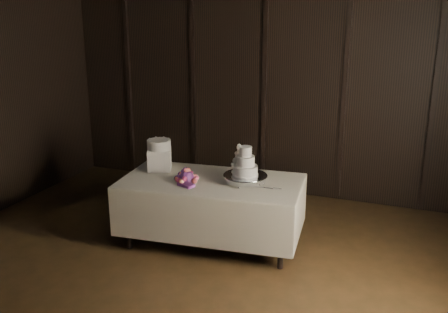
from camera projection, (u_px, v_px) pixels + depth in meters
room at (134, 154)px, 3.88m from camera, size 6.08×7.08×3.08m
display_table at (212, 209)px, 5.61m from camera, size 2.09×1.24×0.76m
cake_stand at (245, 179)px, 5.42m from camera, size 0.53×0.53×0.09m
wedding_cake at (243, 164)px, 5.36m from camera, size 0.29×0.27×0.32m
bouquet at (187, 177)px, 5.43m from camera, size 0.40×0.46×0.19m
box_pedestal at (160, 159)px, 5.84m from camera, size 0.34×0.34×0.25m
small_cake at (159, 145)px, 5.79m from camera, size 0.36×0.36×0.11m
cake_knife at (260, 187)px, 5.28m from camera, size 0.37×0.04×0.01m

